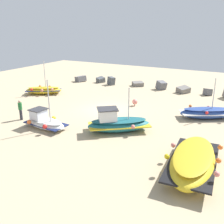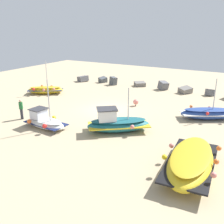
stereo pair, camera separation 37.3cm
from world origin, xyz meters
name	(u,v)px [view 2 (the right image)]	position (x,y,z in m)	size (l,w,h in m)	color
ground_plane	(108,110)	(0.00, 0.00, 0.00)	(51.49, 51.49, 0.00)	tan
fishing_boat_0	(45,121)	(-1.97, -6.11, 0.47)	(3.63, 2.10, 3.81)	white
fishing_boat_1	(45,90)	(-9.12, 1.50, 0.44)	(4.15, 3.39, 3.74)	gold
fishing_boat_2	(117,123)	(3.19, -4.02, 0.60)	(4.75, 4.26, 3.28)	#1E6670
fishing_boat_3	(191,162)	(9.24, -7.04, 0.62)	(2.88, 5.62, 1.20)	gold
fishing_boat_4	(208,113)	(8.50, 2.01, 0.49)	(4.73, 3.63, 3.43)	#2D4C9E
person_walking	(21,108)	(-4.92, -5.70, 0.97)	(0.32, 0.32, 1.67)	#2D2D38
breakwater_rocks	(147,85)	(-0.07, 9.68, 0.39)	(20.34, 2.85, 1.28)	slate
mooring_buoy_0	(136,102)	(1.77, 2.32, 0.40)	(0.52, 0.52, 0.66)	#3F3F42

